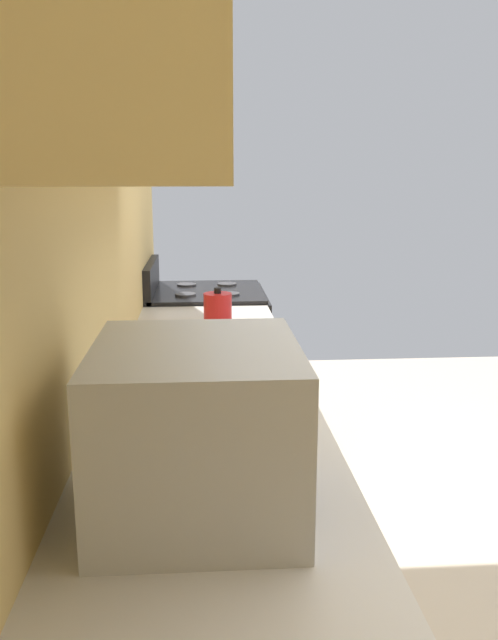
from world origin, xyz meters
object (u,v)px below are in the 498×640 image
at_px(bowl, 221,348).
at_px(kettle, 218,309).
at_px(oven_range, 208,369).
at_px(microwave, 198,428).

height_order(bowl, kettle, kettle).
bearing_deg(oven_range, bowl, -178.13).
bearing_deg(oven_range, microwave, 179.14).
xyz_separation_m(bowl, kettle, (0.52, 0.00, 0.04)).
relative_size(oven_range, bowl, 8.33).
relative_size(oven_range, microwave, 2.42).
height_order(microwave, kettle, microwave).
height_order(oven_range, bowl, oven_range).
height_order(oven_range, microwave, microwave).
xyz_separation_m(microwave, bowl, (1.08, -0.08, -0.13)).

